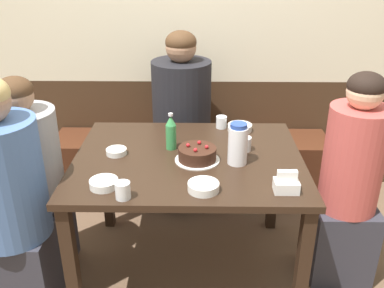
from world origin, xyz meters
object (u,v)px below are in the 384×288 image
(napkin_holder, at_px, (286,184))
(person_grey_tee, at_px, (348,189))
(bowl_rice_small, at_px, (203,187))
(glass_shot_small, at_px, (123,190))
(birthday_cake, at_px, (197,154))
(glass_water_tall, at_px, (244,144))
(glass_tumbler_short, at_px, (221,122))
(bowl_soup_white, at_px, (116,151))
(bowl_sauce_shallow, at_px, (104,183))
(person_dark_striped, at_px, (8,203))
(person_pale_blue_shirt, at_px, (182,122))
(bowl_side_dish, at_px, (240,128))
(water_pitcher, at_px, (238,144))
(soju_bottle, at_px, (171,132))
(person_teal_shirt, at_px, (31,184))
(bench_seat, at_px, (191,167))

(napkin_holder, xyz_separation_m, person_grey_tee, (0.41, 0.32, -0.21))
(bowl_rice_small, bearing_deg, glass_shot_small, -168.69)
(birthday_cake, height_order, glass_water_tall, birthday_cake)
(bowl_rice_small, bearing_deg, glass_tumbler_short, 81.11)
(bowl_rice_small, distance_m, glass_water_tall, 0.48)
(bowl_soup_white, distance_m, bowl_sauce_shallow, 0.34)
(person_grey_tee, xyz_separation_m, person_dark_striped, (-1.71, -0.26, 0.06))
(person_grey_tee, height_order, person_dark_striped, person_dark_striped)
(glass_shot_small, height_order, person_pale_blue_shirt, person_pale_blue_shirt)
(napkin_holder, height_order, bowl_side_dish, napkin_holder)
(bowl_side_dish, height_order, bowl_sauce_shallow, bowl_side_dish)
(glass_water_tall, height_order, person_dark_striped, person_dark_striped)
(birthday_cake, xyz_separation_m, glass_tumbler_short, (0.14, 0.44, 0.00))
(bowl_rice_small, xyz_separation_m, bowl_sauce_shallow, (-0.45, 0.02, -0.00))
(water_pitcher, height_order, soju_bottle, water_pitcher)
(water_pitcher, bearing_deg, bowl_soup_white, 171.69)
(water_pitcher, bearing_deg, person_teal_shirt, 176.74)
(birthday_cake, relative_size, person_dark_striped, 0.19)
(glass_shot_small, xyz_separation_m, person_pale_blue_shirt, (0.21, 1.14, -0.14))
(glass_water_tall, height_order, person_teal_shirt, person_teal_shirt)
(soju_bottle, distance_m, bowl_soup_white, 0.31)
(glass_shot_small, height_order, person_teal_shirt, person_teal_shirt)
(soju_bottle, bearing_deg, glass_water_tall, -2.29)
(glass_tumbler_short, bearing_deg, napkin_holder, -71.00)
(glass_water_tall, bearing_deg, person_pale_blue_shirt, 119.13)
(glass_water_tall, distance_m, person_pale_blue_shirt, 0.75)
(soju_bottle, distance_m, bowl_rice_small, 0.48)
(bowl_side_dish, bearing_deg, bowl_rice_small, -107.89)
(bowl_side_dish, xyz_separation_m, person_pale_blue_shirt, (-0.36, 0.38, -0.12))
(birthday_cake, bearing_deg, person_pale_blue_shirt, 98.06)
(soju_bottle, height_order, bowl_side_dish, soju_bottle)
(bowl_sauce_shallow, height_order, person_dark_striped, person_dark_striped)
(bowl_sauce_shallow, bearing_deg, person_grey_tee, 13.47)
(birthday_cake, height_order, glass_tumbler_short, birthday_cake)
(bowl_soup_white, height_order, glass_water_tall, glass_water_tall)
(glass_tumbler_short, bearing_deg, bowl_side_dish, -22.51)
(glass_shot_small, distance_m, person_grey_tee, 1.21)
(bench_seat, relative_size, person_dark_striped, 1.60)
(bowl_rice_small, bearing_deg, soju_bottle, 111.31)
(person_pale_blue_shirt, relative_size, person_grey_tee, 1.05)
(glass_water_tall, bearing_deg, bowl_rice_small, -117.75)
(bowl_side_dish, xyz_separation_m, bowl_sauce_shallow, (-0.68, -0.67, -0.00))
(bowl_side_dish, bearing_deg, glass_tumbler_short, 157.49)
(birthday_cake, distance_m, bowl_rice_small, 0.30)
(person_dark_striped, bearing_deg, soju_bottle, 26.64)
(bowl_soup_white, height_order, bowl_rice_small, bowl_rice_small)
(glass_shot_small, bearing_deg, person_pale_blue_shirt, 79.43)
(bowl_side_dish, distance_m, person_dark_striped, 1.33)
(napkin_holder, xyz_separation_m, person_teal_shirt, (-1.30, 0.34, -0.21))
(water_pitcher, relative_size, bowl_soup_white, 1.99)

